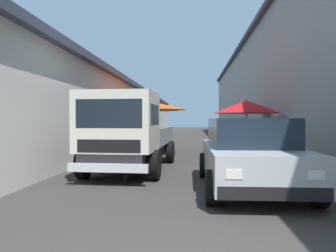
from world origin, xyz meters
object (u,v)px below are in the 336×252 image
at_px(fruit_stall_near_left, 154,111).
at_px(vendor_in_shade, 156,128).
at_px(fruit_stall_near_right, 246,112).
at_px(fruit_stall_far_left, 153,110).
at_px(hatchback_car, 249,153).
at_px(delivery_truck, 126,135).
at_px(vendor_by_crates, 128,139).
at_px(fruit_stall_mid_lane, 246,115).

xyz_separation_m(fruit_stall_near_left, vendor_in_shade, (6.24, 0.64, -0.87)).
bearing_deg(fruit_stall_near_right, fruit_stall_far_left, 53.03).
xyz_separation_m(fruit_stall_far_left, fruit_stall_near_right, (-2.98, -3.96, -0.17)).
bearing_deg(fruit_stall_far_left, hatchback_car, -160.21).
bearing_deg(fruit_stall_near_left, delivery_truck, 178.41).
height_order(vendor_by_crates, vendor_in_shade, vendor_by_crates).
distance_m(fruit_stall_near_left, vendor_in_shade, 6.33).
xyz_separation_m(fruit_stall_far_left, fruit_stall_near_left, (-2.37, -0.35, -0.13)).
distance_m(fruit_stall_near_right, delivery_truck, 5.66).
distance_m(fruit_stall_near_right, fruit_stall_mid_lane, 2.61).
height_order(fruit_stall_near_right, delivery_truck, fruit_stall_near_right).
bearing_deg(vendor_in_shade, fruit_stall_near_right, -148.21).
xyz_separation_m(fruit_stall_near_left, hatchback_car, (-6.27, -2.76, -1.03)).
distance_m(fruit_stall_near_left, hatchback_car, 6.92).
distance_m(fruit_stall_mid_lane, vendor_by_crates, 8.47).
height_order(fruit_stall_near_left, hatchback_car, fruit_stall_near_left).
height_order(fruit_stall_near_left, vendor_by_crates, fruit_stall_near_left).
bearing_deg(fruit_stall_near_right, vendor_by_crates, 144.16).
height_order(fruit_stall_far_left, vendor_in_shade, fruit_stall_far_left).
distance_m(fruit_stall_mid_lane, hatchback_car, 8.38).
relative_size(fruit_stall_near_left, vendor_in_shade, 1.76).
bearing_deg(delivery_truck, fruit_stall_near_right, -41.72).
relative_size(fruit_stall_mid_lane, hatchback_car, 0.58).
height_order(fruit_stall_near_left, delivery_truck, fruit_stall_near_left).
relative_size(fruit_stall_near_right, vendor_by_crates, 1.51).
xyz_separation_m(fruit_stall_mid_lane, delivery_truck, (-6.77, 4.15, -0.61)).
xyz_separation_m(fruit_stall_far_left, hatchback_car, (-8.64, -3.11, -1.16)).
distance_m(fruit_stall_far_left, fruit_stall_near_left, 2.40).
xyz_separation_m(fruit_stall_near_right, vendor_in_shade, (6.85, 4.25, -0.84)).
bearing_deg(delivery_truck, fruit_stall_far_left, 1.75).
bearing_deg(delivery_truck, vendor_by_crates, -163.41).
height_order(hatchback_car, delivery_truck, delivery_truck).
height_order(fruit_stall_mid_lane, delivery_truck, fruit_stall_mid_lane).
distance_m(fruit_stall_near_right, hatchback_car, 5.81).
height_order(fruit_stall_near_left, vendor_in_shade, fruit_stall_near_left).
distance_m(fruit_stall_far_left, delivery_truck, 7.23).
height_order(fruit_stall_mid_lane, hatchback_car, fruit_stall_mid_lane).
bearing_deg(fruit_stall_near_left, hatchback_car, -156.27).
distance_m(hatchback_car, vendor_by_crates, 2.80).
height_order(fruit_stall_near_right, fruit_stall_mid_lane, fruit_stall_mid_lane).
relative_size(delivery_truck, vendor_in_shade, 3.20).
bearing_deg(fruit_stall_near_left, fruit_stall_mid_lane, -63.98).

